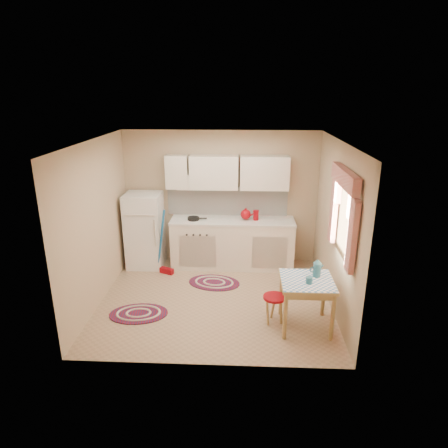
{
  "coord_description": "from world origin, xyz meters",
  "views": [
    {
      "loc": [
        0.41,
        -5.64,
        3.2
      ],
      "look_at": [
        0.13,
        0.25,
        1.19
      ],
      "focal_mm": 32.0,
      "sensor_mm": 36.0,
      "label": 1
    }
  ],
  "objects": [
    {
      "name": "base_cabinets",
      "position": [
        0.23,
        1.3,
        0.44
      ],
      "size": [
        2.25,
        0.6,
        0.88
      ],
      "primitive_type": "cube",
      "color": "#F0E3D0",
      "rests_on": "ground"
    },
    {
      "name": "room_shell",
      "position": [
        0.16,
        0.24,
        1.6
      ],
      "size": [
        3.64,
        3.6,
        2.52
      ],
      "color": "tan",
      "rests_on": "ground"
    },
    {
      "name": "broom",
      "position": [
        -0.95,
        0.9,
        0.6
      ],
      "size": [
        0.3,
        0.22,
        1.2
      ],
      "primitive_type": null,
      "rotation": [
        0.0,
        0.0,
        -0.42
      ],
      "color": "#1B68AD",
      "rests_on": "ground"
    },
    {
      "name": "mug",
      "position": [
        1.32,
        -0.8,
        0.77
      ],
      "size": [
        0.09,
        0.09,
        0.1
      ],
      "primitive_type": "cylinder",
      "rotation": [
        0.0,
        0.0,
        -0.01
      ],
      "color": "#29697F",
      "rests_on": "table"
    },
    {
      "name": "fridge",
      "position": [
        -1.4,
        1.25,
        0.7
      ],
      "size": [
        0.65,
        0.6,
        1.4
      ],
      "primitive_type": "cube",
      "color": "white",
      "rests_on": "ground"
    },
    {
      "name": "coffee_pot",
      "position": [
        1.45,
        -0.58,
        0.86
      ],
      "size": [
        0.15,
        0.14,
        0.27
      ],
      "primitive_type": null,
      "rotation": [
        0.0,
        0.0,
        0.17
      ],
      "color": "#29697F",
      "rests_on": "table"
    },
    {
      "name": "red_kettle",
      "position": [
        0.47,
        1.3,
        1.02
      ],
      "size": [
        0.22,
        0.2,
        0.21
      ],
      "primitive_type": null,
      "rotation": [
        0.0,
        0.0,
        -0.08
      ],
      "color": "#92050E",
      "rests_on": "countertop"
    },
    {
      "name": "countertop",
      "position": [
        0.23,
        1.3,
        0.9
      ],
      "size": [
        2.27,
        0.62,
        0.04
      ],
      "primitive_type": "cube",
      "color": "silver",
      "rests_on": "base_cabinets"
    },
    {
      "name": "red_canister",
      "position": [
        0.66,
        1.3,
        1.0
      ],
      "size": [
        0.12,
        0.12,
        0.16
      ],
      "primitive_type": "cylinder",
      "rotation": [
        0.0,
        0.0,
        0.36
      ],
      "color": "#92050E",
      "rests_on": "countertop"
    },
    {
      "name": "rug_left",
      "position": [
        -1.12,
        -0.5,
        0.01
      ],
      "size": [
        0.93,
        0.68,
        0.02
      ],
      "primitive_type": null,
      "rotation": [
        0.0,
        0.0,
        0.12
      ],
      "color": "maroon",
      "rests_on": "ground"
    },
    {
      "name": "table",
      "position": [
        1.31,
        -0.7,
        0.36
      ],
      "size": [
        0.72,
        0.72,
        0.72
      ],
      "primitive_type": "cube",
      "color": "tan",
      "rests_on": "ground"
    },
    {
      "name": "stool",
      "position": [
        0.89,
        -0.61,
        0.21
      ],
      "size": [
        0.32,
        0.32,
        0.42
      ],
      "primitive_type": "cylinder",
      "rotation": [
        0.0,
        0.0,
        0.0
      ],
      "color": "#92050E",
      "rests_on": "ground"
    },
    {
      "name": "rug_center",
      "position": [
        -0.06,
        0.56,
        0.01
      ],
      "size": [
        0.98,
        0.74,
        0.02
      ],
      "primitive_type": null,
      "rotation": [
        0.0,
        0.0,
        -0.17
      ],
      "color": "maroon",
      "rests_on": "ground"
    },
    {
      "name": "frying_pan",
      "position": [
        -0.48,
        1.25,
        0.94
      ],
      "size": [
        0.23,
        0.23,
        0.05
      ],
      "primitive_type": "cylinder",
      "rotation": [
        0.0,
        0.0,
        0.06
      ],
      "color": "black",
      "rests_on": "countertop"
    }
  ]
}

